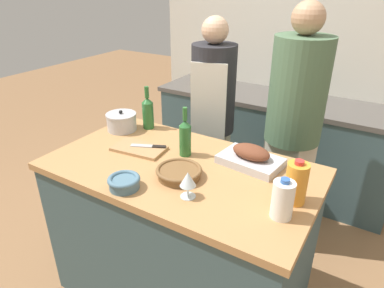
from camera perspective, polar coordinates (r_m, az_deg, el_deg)
kitchen_island at (r=2.12m, az=-1.80°, el=-14.69°), size 1.46×0.82×0.94m
back_counter at (r=3.34m, az=13.00°, el=0.41°), size 2.19×0.60×0.88m
back_wall at (r=3.41m, az=16.49°, el=15.32°), size 2.69×0.10×2.55m
roasting_pan at (r=1.87m, az=9.76°, el=-2.21°), size 0.35×0.25×0.11m
wicker_basket at (r=1.74m, az=-2.18°, el=-4.72°), size 0.24×0.24×0.05m
cutting_board at (r=2.04m, az=-8.82°, el=-0.74°), size 0.32×0.20×0.02m
stock_pot at (r=2.31m, az=-11.65°, el=3.66°), size 0.20×0.20×0.14m
mixing_bowl at (r=1.68m, az=-11.26°, el=-6.24°), size 0.16×0.16×0.06m
juice_jug at (r=1.59m, az=17.02°, el=-6.15°), size 0.10×0.10×0.21m
milk_jug at (r=1.49m, az=14.87°, el=-8.93°), size 0.09×0.09×0.19m
wine_bottle_green at (r=2.29m, az=-7.37°, el=5.31°), size 0.07×0.07×0.29m
wine_bottle_dark at (r=1.91m, az=-1.15°, el=1.21°), size 0.07×0.07×0.29m
wine_glass_left at (r=1.56m, az=-0.69°, el=-6.02°), size 0.08×0.08×0.13m
knife_chef at (r=2.03m, az=-7.08°, el=-0.36°), size 0.20×0.11×0.01m
condiment_bottle_tall at (r=3.20m, az=19.78°, el=8.37°), size 0.06×0.06×0.17m
condiment_bottle_short at (r=3.40m, az=5.52°, el=10.55°), size 0.05×0.05×0.15m
condiment_bottle_extra at (r=3.39m, az=0.27°, el=10.64°), size 0.06×0.06×0.15m
person_cook_aproned at (r=2.62m, az=3.45°, el=4.74°), size 0.33×0.35×1.62m
person_cook_guest at (r=2.43m, az=16.55°, el=3.35°), size 0.37×0.37×1.74m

